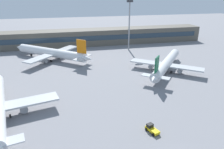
# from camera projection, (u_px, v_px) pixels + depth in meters

# --- Properties ---
(ground_plane) EXTENTS (400.00, 400.00, 0.00)m
(ground_plane) POSITION_uv_depth(u_px,v_px,m) (122.00, 81.00, 77.30)
(ground_plane) COLOR gray
(terminal_building) EXTENTS (130.64, 12.13, 9.00)m
(terminal_building) POSITION_uv_depth(u_px,v_px,m) (96.00, 37.00, 128.61)
(terminal_building) COLOR #5B564C
(terminal_building) RESTS_ON ground_plane
(airplane_mid) EXTENTS (29.27, 33.93, 10.24)m
(airplane_mid) POSITION_uv_depth(u_px,v_px,m) (167.00, 63.00, 86.44)
(airplane_mid) COLOR silver
(airplane_mid) RESTS_ON ground_plane
(airplane_far) EXTENTS (36.65, 32.76, 11.24)m
(airplane_far) POSITION_uv_depth(u_px,v_px,m) (51.00, 53.00, 100.14)
(airplane_far) COLOR white
(airplane_far) RESTS_ON ground_plane
(baggage_tug_yellow) EXTENTS (2.73, 3.89, 1.75)m
(baggage_tug_yellow) POSITION_uv_depth(u_px,v_px,m) (152.00, 129.00, 49.64)
(baggage_tug_yellow) COLOR yellow
(baggage_tug_yellow) RESTS_ON ground_plane
(floodlight_tower_west) EXTENTS (3.20, 0.80, 25.99)m
(floodlight_tower_west) POSITION_uv_depth(u_px,v_px,m) (129.00, 22.00, 112.79)
(floodlight_tower_west) COLOR gray
(floodlight_tower_west) RESTS_ON ground_plane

